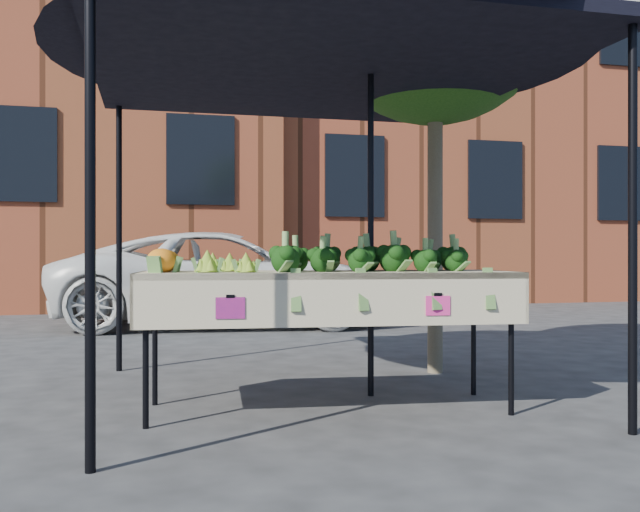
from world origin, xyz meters
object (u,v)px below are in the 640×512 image
Objects in this scene: table at (327,341)px; street_tree at (435,154)px; vehicle at (228,158)px; canopy at (321,204)px.

table is 0.66× the size of street_tree.
table is 2.23m from street_tree.
vehicle is 4.61m from street_tree.
street_tree is at bearing -157.66° from vehicle.
canopy is (0.06, 0.45, 0.92)m from table.
table is 5.90m from vehicle.
street_tree is at bearing 43.25° from table.
vehicle reaches higher than table.
table is at bearing -136.75° from street_tree.
canopy is at bearing 81.82° from table.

